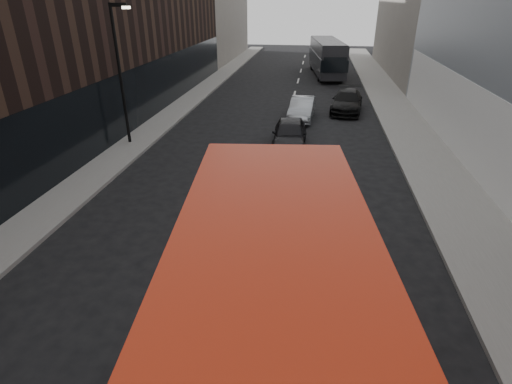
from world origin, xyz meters
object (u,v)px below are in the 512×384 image
at_px(car_b, 302,108).
at_px(grey_bus, 327,57).
at_px(car_c, 347,101).
at_px(street_lamp, 121,67).
at_px(car_a, 290,134).

bearing_deg(car_b, grey_bus, 87.74).
height_order(grey_bus, car_c, grey_bus).
relative_size(street_lamp, car_c, 1.39).
relative_size(street_lamp, grey_bus, 0.64).
height_order(car_a, car_c, car_a).
xyz_separation_m(street_lamp, grey_bus, (10.88, 23.44, -2.32)).
relative_size(car_a, car_b, 1.04).
bearing_deg(car_a, car_c, 65.09).
distance_m(car_a, car_b, 5.78).
bearing_deg(car_b, car_a, -90.54).
bearing_deg(grey_bus, car_a, -102.44).
height_order(street_lamp, car_b, street_lamp).
bearing_deg(car_b, car_c, 41.58).
xyz_separation_m(car_a, car_c, (3.50, 8.17, -0.03)).
xyz_separation_m(grey_bus, car_a, (-2.16, -22.65, -1.10)).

